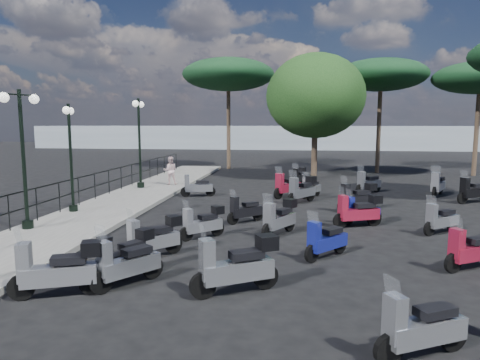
# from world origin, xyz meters

# --- Properties ---
(ground) EXTENTS (120.00, 120.00, 0.00)m
(ground) POSITION_xyz_m (0.00, 0.00, 0.00)
(ground) COLOR black
(ground) RESTS_ON ground
(sidewalk) EXTENTS (3.00, 30.00, 0.15)m
(sidewalk) POSITION_xyz_m (-6.50, 3.00, 0.07)
(sidewalk) COLOR slate
(sidewalk) RESTS_ON ground
(railing) EXTENTS (0.04, 26.04, 1.10)m
(railing) POSITION_xyz_m (-7.80, 2.80, 0.90)
(railing) COLOR black
(railing) RESTS_ON sidewalk
(lamp_post_0) EXTENTS (0.66, 1.16, 4.18)m
(lamp_post_0) POSITION_xyz_m (-7.46, -1.64, 2.53)
(lamp_post_0) COLOR black
(lamp_post_0) RESTS_ON sidewalk
(lamp_post_1) EXTENTS (0.59, 1.08, 3.88)m
(lamp_post_1) POSITION_xyz_m (-7.42, 0.98, 2.36)
(lamp_post_1) COLOR black
(lamp_post_1) RESTS_ON sidewalk
(lamp_post_2) EXTENTS (0.40, 1.29, 4.40)m
(lamp_post_2) POSITION_xyz_m (-7.08, 6.93, 2.66)
(lamp_post_2) COLOR black
(lamp_post_2) RESTS_ON sidewalk
(pedestrian_far) EXTENTS (0.84, 0.73, 1.47)m
(pedestrian_far) POSITION_xyz_m (-5.91, 8.15, 0.88)
(pedestrian_far) COLOR beige
(pedestrian_far) RESTS_ON sidewalk
(scooter_0) EXTENTS (1.69, 0.88, 1.41)m
(scooter_0) POSITION_xyz_m (-3.85, -6.07, 0.53)
(scooter_0) COLOR black
(scooter_0) RESTS_ON ground
(scooter_1) EXTENTS (0.94, 1.44, 1.26)m
(scooter_1) POSITION_xyz_m (-3.02, -4.80, 0.48)
(scooter_1) COLOR black
(scooter_1) RESTS_ON ground
(scooter_2) EXTENTS (1.17, 1.15, 1.19)m
(scooter_2) POSITION_xyz_m (-2.03, -1.52, 0.45)
(scooter_2) COLOR black
(scooter_2) RESTS_ON ground
(scooter_3) EXTENTS (1.15, 1.08, 1.18)m
(scooter_3) POSITION_xyz_m (-1.05, 0.63, 0.41)
(scooter_3) COLOR black
(scooter_3) RESTS_ON ground
(scooter_4) EXTENTS (1.58, 0.66, 1.28)m
(scooter_4) POSITION_xyz_m (-3.86, 5.51, 0.44)
(scooter_4) COLOR black
(scooter_4) RESTS_ON ground
(scooter_6) EXTENTS (1.09, 1.40, 1.33)m
(scooter_6) POSITION_xyz_m (-2.77, -5.36, 0.46)
(scooter_6) COLOR black
(scooter_6) RESTS_ON ground
(scooter_7) EXTENTS (1.24, 1.30, 1.31)m
(scooter_7) POSITION_xyz_m (-2.85, -3.44, 0.49)
(scooter_7) COLOR black
(scooter_7) RESTS_ON ground
(scooter_8) EXTENTS (1.02, 1.51, 1.34)m
(scooter_8) POSITION_xyz_m (0.17, -0.82, 0.50)
(scooter_8) COLOR black
(scooter_8) RESTS_ON ground
(scooter_9) EXTENTS (1.22, 1.55, 1.44)m
(scooter_9) POSITION_xyz_m (0.90, 4.56, 0.54)
(scooter_9) COLOR black
(scooter_9) RESTS_ON ground
(scooter_10) EXTENTS (0.77, 1.49, 1.24)m
(scooter_10) POSITION_xyz_m (0.78, 9.77, 0.47)
(scooter_10) COLOR black
(scooter_10) RESTS_ON ground
(scooter_11) EXTENTS (1.47, 0.88, 1.28)m
(scooter_11) POSITION_xyz_m (2.44, -7.42, 0.44)
(scooter_11) COLOR black
(scooter_11) RESTS_ON ground
(scooter_12) EXTENTS (1.68, 1.11, 1.48)m
(scooter_12) POSITION_xyz_m (-0.48, -5.45, 0.56)
(scooter_12) COLOR black
(scooter_12) RESTS_ON ground
(scooter_13) EXTENTS (1.12, 1.25, 1.26)m
(scooter_13) POSITION_xyz_m (1.40, -2.93, 0.44)
(scooter_13) COLOR black
(scooter_13) RESTS_ON ground
(scooter_14) EXTENTS (1.40, 0.83, 1.20)m
(scooter_14) POSITION_xyz_m (2.86, 0.97, 0.45)
(scooter_14) COLOR black
(scooter_14) RESTS_ON ground
(scooter_15) EXTENTS (1.20, 1.52, 1.45)m
(scooter_15) POSITION_xyz_m (0.23, 5.82, 0.50)
(scooter_15) COLOR black
(scooter_15) RESTS_ON ground
(scooter_16) EXTENTS (0.90, 1.34, 1.21)m
(scooter_16) POSITION_xyz_m (1.31, 5.96, 0.42)
(scooter_16) COLOR black
(scooter_16) RESTS_ON ground
(scooter_19) EXTENTS (1.62, 0.86, 1.35)m
(scooter_19) POSITION_xyz_m (2.66, 0.50, 0.51)
(scooter_19) COLOR black
(scooter_19) RESTS_ON ground
(scooter_20) EXTENTS (1.28, 1.03, 1.23)m
(scooter_20) POSITION_xyz_m (5.02, -0.06, 0.43)
(scooter_20) COLOR black
(scooter_20) RESTS_ON ground
(scooter_21) EXTENTS (1.57, 1.04, 1.38)m
(scooter_21) POSITION_xyz_m (2.98, 3.10, 0.52)
(scooter_21) COLOR black
(scooter_21) RESTS_ON ground
(scooter_22) EXTENTS (1.36, 1.23, 1.38)m
(scooter_22) POSITION_xyz_m (4.06, 7.50, 0.48)
(scooter_22) COLOR black
(scooter_22) RESTS_ON ground
(scooter_24) EXTENTS (1.43, 0.93, 1.28)m
(scooter_24) POSITION_xyz_m (4.63, -3.36, 0.44)
(scooter_24) COLOR black
(scooter_24) RESTS_ON ground
(scooter_27) EXTENTS (1.62, 0.98, 1.41)m
(scooter_27) POSITION_xyz_m (8.05, 5.46, 0.49)
(scooter_27) COLOR black
(scooter_27) RESTS_ON ground
(scooter_28) EXTENTS (1.04, 1.67, 1.46)m
(scooter_28) POSITION_xyz_m (7.13, 7.11, 0.51)
(scooter_28) COLOR black
(scooter_28) RESTS_ON ground
(broadleaf_tree) EXTENTS (5.85, 5.85, 7.43)m
(broadleaf_tree) POSITION_xyz_m (1.69, 12.57, 4.94)
(broadleaf_tree) COLOR #38281E
(broadleaf_tree) RESTS_ON ground
(pine_0) EXTENTS (6.05, 6.05, 7.58)m
(pine_0) POSITION_xyz_m (6.09, 16.50, 6.50)
(pine_0) COLOR #38281E
(pine_0) RESTS_ON ground
(pine_1) EXTENTS (5.74, 5.74, 7.18)m
(pine_1) POSITION_xyz_m (11.94, 15.62, 6.15)
(pine_1) COLOR #38281E
(pine_1) RESTS_ON ground
(pine_2) EXTENTS (6.66, 6.66, 8.00)m
(pine_2) POSITION_xyz_m (-4.36, 17.79, 6.82)
(pine_2) COLOR #38281E
(pine_2) RESTS_ON ground
(distant_hills) EXTENTS (70.00, 8.00, 3.00)m
(distant_hills) POSITION_xyz_m (0.00, 45.00, 1.50)
(distant_hills) COLOR gray
(distant_hills) RESTS_ON ground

